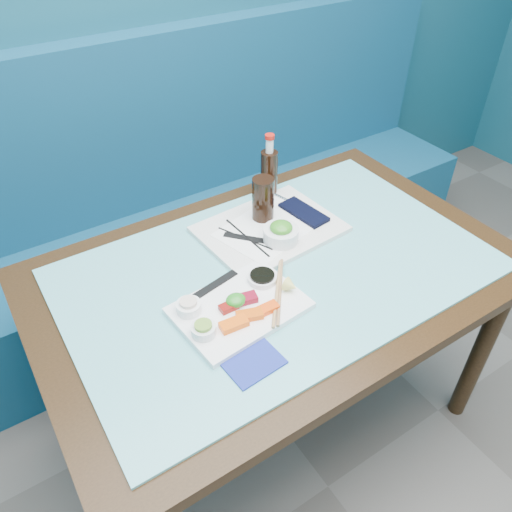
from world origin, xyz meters
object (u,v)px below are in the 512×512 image
blue_napkin (249,358)px  dining_table (277,290)px  sashimi_plate (240,308)px  serving_tray (270,229)px  booth_bench (170,229)px  cola_glass (263,199)px  cola_bottle_body (269,174)px  seaweed_bowl (281,235)px

blue_napkin → dining_table: bearing=43.4°
sashimi_plate → serving_tray: size_ratio=0.78×
dining_table → booth_bench: bearing=90.0°
serving_tray → cola_glass: (0.01, 0.05, 0.08)m
dining_table → blue_napkin: 0.36m
booth_bench → serving_tray: size_ratio=7.07×
booth_bench → serving_tray: booth_bench is taller
booth_bench → cola_glass: (0.09, -0.62, 0.47)m
dining_table → cola_bottle_body: size_ratio=8.40×
seaweed_bowl → cola_bottle_body: size_ratio=0.66×
dining_table → seaweed_bowl: size_ratio=12.80×
dining_table → serving_tray: bearing=64.1°
sashimi_plate → seaweed_bowl: (0.25, 0.17, 0.03)m
serving_tray → cola_bottle_body: size_ratio=2.55×
cola_glass → blue_napkin: bearing=-126.8°
blue_napkin → booth_bench: bearing=76.9°
dining_table → blue_napkin: (-0.25, -0.24, 0.09)m
booth_bench → seaweed_bowl: booth_bench is taller
sashimi_plate → dining_table: bearing=19.5°
dining_table → cola_glass: 0.29m
booth_bench → serving_tray: 0.79m
booth_bench → seaweed_bowl: (0.07, -0.75, 0.42)m
seaweed_bowl → cola_glass: cola_glass is taller
cola_bottle_body → blue_napkin: size_ratio=1.23×
cola_glass → sashimi_plate: bearing=-132.2°
booth_bench → dining_table: size_ratio=2.14×
seaweed_bowl → cola_bottle_body: (0.13, 0.25, 0.05)m
dining_table → sashimi_plate: 0.23m
dining_table → seaweed_bowl: bearing=51.6°
cola_bottle_body → cola_glass: bearing=-130.8°
serving_tray → seaweed_bowl: size_ratio=3.88×
booth_bench → seaweed_bowl: 0.87m
dining_table → blue_napkin: blue_napkin is taller
booth_bench → blue_napkin: size_ratio=22.20×
cola_bottle_body → sashimi_plate: bearing=-131.8°
cola_glass → serving_tray: bearing=-100.3°
cola_glass → cola_bottle_body: 0.16m
sashimi_plate → seaweed_bowl: seaweed_bowl is taller
booth_bench → serving_tray: (0.08, -0.68, 0.39)m
serving_tray → cola_glass: cola_glass is taller
sashimi_plate → cola_glass: cola_glass is taller
booth_bench → cola_glass: bearing=-81.9°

